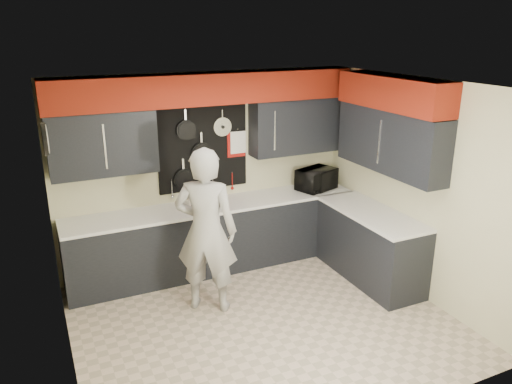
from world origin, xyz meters
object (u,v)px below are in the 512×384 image
utensil_crock (193,200)px  knife_block (206,198)px  microwave (316,179)px  coffee_maker (199,196)px  person (206,231)px

utensil_crock → knife_block: bearing=-38.3°
microwave → coffee_maker: bearing=161.0°
knife_block → person: size_ratio=0.12×
microwave → person: bearing=-175.4°
coffee_maker → microwave: bearing=-8.8°
utensil_crock → coffee_maker: 0.13m
microwave → coffee_maker: size_ratio=1.86×
knife_block → coffee_maker: 0.09m
utensil_crock → person: bearing=-99.4°
knife_block → coffee_maker: (-0.09, 0.02, 0.03)m
person → knife_block: bearing=-77.2°
knife_block → person: (-0.30, -0.85, -0.08)m
microwave → person: 2.16m
utensil_crock → coffee_maker: size_ratio=0.51×
microwave → person: person is taller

